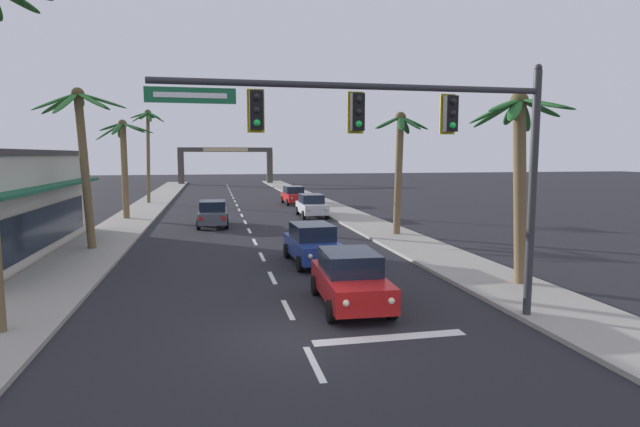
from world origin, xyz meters
TOP-DOWN VIEW (x-y plane):
  - ground_plane at (0.00, 0.00)m, footprint 220.00×220.00m
  - sidewalk_right at (7.80, 20.00)m, footprint 3.20×110.00m
  - sidewalk_left at (-7.80, 20.00)m, footprint 3.20×110.00m
  - lane_markings at (0.44, 19.53)m, footprint 4.28×87.12m
  - traffic_signal_mast at (3.09, 0.01)m, footprint 10.20×0.41m
  - sedan_lead_at_stop_bar at (1.93, 2.27)m, footprint 2.08×4.50m
  - sedan_third_in_queue at (2.00, 8.58)m, footprint 2.09×4.50m
  - sedan_oncoming_far at (-2.16, 20.90)m, footprint 2.00×4.47m
  - sedan_parked_nearest_kerb at (5.08, 24.67)m, footprint 1.96×4.46m
  - sedan_parked_mid_kerb at (5.29, 34.56)m, footprint 2.07×4.50m
  - palm_left_second at (-8.10, 13.53)m, footprint 4.09×4.10m
  - palm_left_third at (-8.17, 25.53)m, footprint 3.94×3.92m
  - palm_left_farthest at (-7.90, 37.52)m, footprint 3.15×3.26m
  - palm_right_nearest at (8.15, 3.24)m, footprint 3.42×3.42m
  - palm_right_second at (8.17, 14.71)m, footprint 3.31×3.08m
  - town_gateway_arch at (0.00, 69.72)m, footprint 14.74×0.90m

SIDE VIEW (x-z plane):
  - ground_plane at x=0.00m, z-range 0.00..0.00m
  - lane_markings at x=0.44m, z-range 0.00..0.01m
  - sidewalk_right at x=7.80m, z-range 0.00..0.14m
  - sidewalk_left at x=-7.80m, z-range 0.00..0.14m
  - sedan_lead_at_stop_bar at x=1.93m, z-range 0.01..1.69m
  - sedan_third_in_queue at x=2.00m, z-range 0.01..1.69m
  - sedan_oncoming_far at x=-2.16m, z-range 0.01..1.69m
  - sedan_parked_nearest_kerb at x=5.08m, z-range 0.01..1.69m
  - sedan_parked_mid_kerb at x=5.29m, z-range 0.01..1.69m
  - town_gateway_arch at x=0.00m, z-range 0.92..6.67m
  - palm_right_second at x=8.17m, z-range 1.16..8.15m
  - palm_right_nearest at x=8.15m, z-range 1.31..8.05m
  - palm_left_third at x=-8.17m, z-range 1.25..8.30m
  - traffic_signal_mast at x=3.09m, z-range 1.57..8.60m
  - palm_left_second at x=-8.10m, z-range 1.55..9.29m
  - palm_left_farthest at x=-7.90m, z-range 2.12..10.89m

